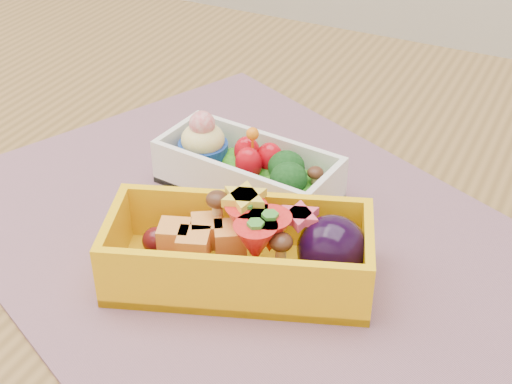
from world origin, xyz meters
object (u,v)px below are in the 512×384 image
at_px(table, 278,320).
at_px(bento_white, 247,169).
at_px(placemat, 244,235).
at_px(bento_yellow, 245,250).

xyz_separation_m(table, bento_white, (-0.04, 0.03, 0.12)).
xyz_separation_m(placemat, bento_yellow, (0.02, -0.05, 0.03)).
distance_m(bento_white, bento_yellow, 0.11).
bearing_deg(bento_yellow, bento_white, 95.79).
bearing_deg(bento_white, table, -28.24).
bearing_deg(table, bento_white, 145.44).
bearing_deg(bento_white, placemat, -58.91).
relative_size(table, placemat, 2.65).
height_order(placemat, bento_yellow, bento_yellow).
height_order(table, placemat, placemat).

